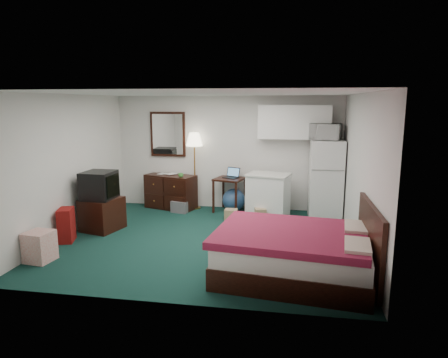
% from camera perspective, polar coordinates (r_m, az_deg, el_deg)
% --- Properties ---
extents(floor, '(5.00, 4.50, 0.01)m').
position_cam_1_polar(floor, '(7.03, -2.51, -8.71)').
color(floor, black).
rests_on(floor, ground).
extents(ceiling, '(5.00, 4.50, 0.01)m').
position_cam_1_polar(ceiling, '(6.62, -2.69, 12.13)').
color(ceiling, silver).
rests_on(ceiling, walls).
extents(walls, '(5.01, 4.51, 2.50)m').
position_cam_1_polar(walls, '(6.71, -2.60, 1.40)').
color(walls, silver).
rests_on(walls, floor).
extents(mirror, '(0.80, 0.06, 1.00)m').
position_cam_1_polar(mirror, '(9.14, -8.01, 6.36)').
color(mirror, white).
rests_on(mirror, walls).
extents(upper_cabinets, '(1.50, 0.35, 0.70)m').
position_cam_1_polar(upper_cabinets, '(8.56, 9.99, 8.01)').
color(upper_cabinets, white).
rests_on(upper_cabinets, walls).
extents(headboard, '(0.06, 1.56, 1.00)m').
position_cam_1_polar(headboard, '(5.64, 20.10, -8.48)').
color(headboard, black).
rests_on(headboard, walls).
extents(dresser, '(1.22, 0.82, 0.76)m').
position_cam_1_polar(dresser, '(9.07, -7.61, -1.78)').
color(dresser, black).
rests_on(dresser, floor).
extents(floor_lamp, '(0.43, 0.43, 1.70)m').
position_cam_1_polar(floor_lamp, '(8.90, -4.21, 1.13)').
color(floor_lamp, '#B97C30').
rests_on(floor_lamp, floor).
extents(desk, '(0.71, 0.71, 0.74)m').
position_cam_1_polar(desk, '(8.73, 0.78, -2.25)').
color(desk, black).
rests_on(desk, floor).
extents(exercise_ball, '(0.55, 0.55, 0.50)m').
position_cam_1_polar(exercise_ball, '(8.77, 1.40, -3.01)').
color(exercise_ball, navy).
rests_on(exercise_ball, floor).
extents(kitchen_counter, '(0.93, 0.78, 0.88)m').
position_cam_1_polar(kitchen_counter, '(8.35, 6.32, -2.44)').
color(kitchen_counter, white).
rests_on(kitchen_counter, floor).
extents(fridge, '(0.67, 0.67, 1.60)m').
position_cam_1_polar(fridge, '(8.51, 14.33, 0.03)').
color(fridge, white).
rests_on(fridge, floor).
extents(bed, '(2.18, 1.79, 0.64)m').
position_cam_1_polar(bed, '(5.62, 9.91, -10.53)').
color(bed, maroon).
rests_on(bed, floor).
extents(tv_stand, '(0.75, 0.79, 0.60)m').
position_cam_1_polar(tv_stand, '(7.83, -17.00, -4.80)').
color(tv_stand, black).
rests_on(tv_stand, floor).
extents(suitcase, '(0.32, 0.41, 0.58)m').
position_cam_1_polar(suitcase, '(7.38, -21.60, -6.14)').
color(suitcase, '#680A04').
rests_on(suitcase, floor).
extents(retail_box, '(0.41, 0.41, 0.46)m').
position_cam_1_polar(retail_box, '(6.67, -24.85, -8.73)').
color(retail_box, silver).
rests_on(retail_box, floor).
extents(file_bin, '(0.41, 0.34, 0.25)m').
position_cam_1_polar(file_bin, '(8.76, -6.24, -3.92)').
color(file_bin, '#5E5E63').
rests_on(file_bin, floor).
extents(cardboard_box_a, '(0.25, 0.22, 0.21)m').
position_cam_1_polar(cardboard_box_a, '(8.18, 1.01, -5.07)').
color(cardboard_box_a, '#85744F').
rests_on(cardboard_box_a, floor).
extents(cardboard_box_b, '(0.27, 0.30, 0.25)m').
position_cam_1_polar(cardboard_box_b, '(8.14, 5.19, -5.04)').
color(cardboard_box_b, '#85744F').
rests_on(cardboard_box_b, floor).
extents(laptop, '(0.39, 0.36, 0.21)m').
position_cam_1_polar(laptop, '(8.63, 0.97, 0.84)').
color(laptop, black).
rests_on(laptop, desk).
extents(crt_tv, '(0.56, 0.60, 0.51)m').
position_cam_1_polar(crt_tv, '(7.69, -17.41, -0.84)').
color(crt_tv, black).
rests_on(crt_tv, tv_stand).
extents(microwave, '(0.66, 0.47, 0.41)m').
position_cam_1_polar(microwave, '(8.41, 14.28, 6.83)').
color(microwave, white).
rests_on(microwave, fridge).
extents(book_a, '(0.14, 0.07, 0.20)m').
position_cam_1_polar(book_a, '(9.15, -9.23, 1.34)').
color(book_a, '#85744F').
rests_on(book_a, dresser).
extents(book_b, '(0.15, 0.12, 0.23)m').
position_cam_1_polar(book_b, '(9.09, -7.91, 1.43)').
color(book_b, '#85744F').
rests_on(book_b, dresser).
extents(mug, '(0.12, 0.11, 0.11)m').
position_cam_1_polar(mug, '(8.70, -6.19, 0.63)').
color(mug, '#3E923A').
rests_on(mug, dresser).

